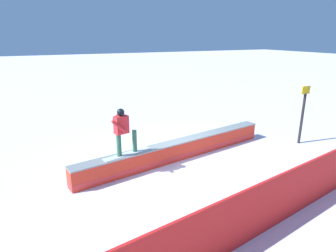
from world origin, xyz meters
The scene contains 5 objects.
ground_plane centered at (0.00, 0.00, 0.00)m, with size 120.00×120.00×0.00m, color white.
grind_box centered at (0.00, 0.00, 0.29)m, with size 7.55×1.83×0.65m.
snowboarder centered at (2.06, 0.38, 1.43)m, with size 1.61×0.68×1.44m.
safety_fence centered at (0.00, 4.29, 0.63)m, with size 13.21×0.06×1.26m, color red.
trail_marker centered at (-5.00, 0.72, 1.21)m, with size 0.40×0.10×2.27m.
Camera 1 is at (4.39, 8.32, 4.10)m, focal length 31.35 mm.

